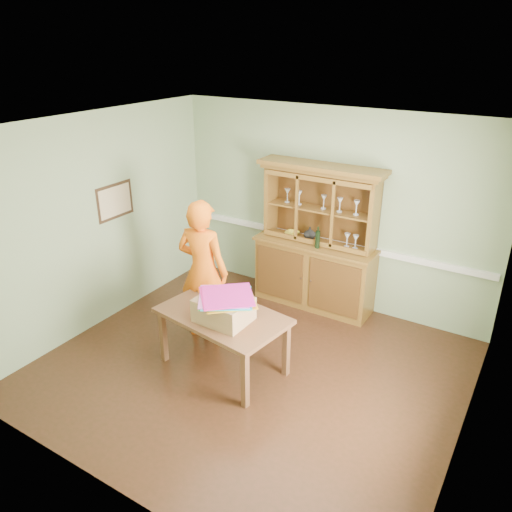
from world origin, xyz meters
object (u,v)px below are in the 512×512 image
Objects in this scene: person at (203,271)px; cardboard_box at (224,310)px; china_hutch at (316,258)px; dining_table at (223,320)px.

cardboard_box is at bearing 134.23° from person.
person is at bearing 141.80° from cardboard_box.
dining_table is (-0.23, -1.90, -0.09)m from china_hutch.
cardboard_box is (0.09, -0.10, 0.21)m from dining_table.
person reaches higher than cardboard_box.
china_hutch is 3.63× the size of cardboard_box.
cardboard_box reaches higher than dining_table.
person is (-0.81, -1.47, 0.19)m from china_hutch.
person reaches higher than dining_table.
china_hutch is at bearing -126.49° from person.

